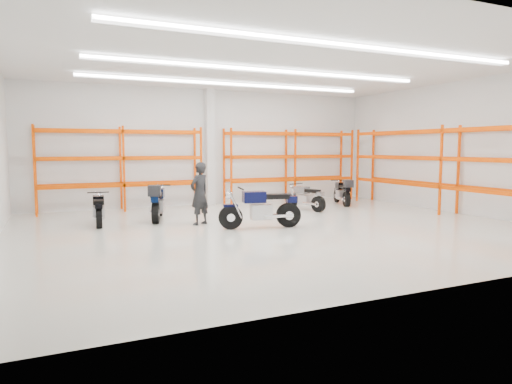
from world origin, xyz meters
name	(u,v)px	position (x,y,z in m)	size (l,w,h in m)	color
ground	(277,228)	(0.00, 0.00, 0.00)	(14.00, 14.00, 0.00)	beige
room_shell	(277,110)	(0.00, 0.03, 3.28)	(14.02, 12.02, 4.51)	silver
motorcycle_main	(264,209)	(-0.34, 0.14, 0.54)	(2.31, 0.90, 1.15)	black
motorcycle_back_a	(99,210)	(-4.50, 2.56, 0.43)	(0.62, 1.88, 0.92)	black
motorcycle_back_b	(157,203)	(-2.78, 2.66, 0.55)	(1.02, 2.21, 1.16)	black
motorcycle_back_c	(306,198)	(2.60, 2.80, 0.44)	(0.74, 1.88, 0.94)	black
motorcycle_back_d	(343,192)	(4.69, 3.54, 0.50)	(0.93, 1.97, 1.04)	black
standing_man	(200,194)	(-1.80, 1.45, 0.91)	(0.66, 0.44, 1.82)	black
structural_column	(210,148)	(0.00, 5.82, 2.25)	(0.32, 0.32, 4.50)	white
pallet_racking_back_left	(122,161)	(-3.40, 5.48, 1.79)	(5.67, 0.87, 3.00)	#EF3A00
pallet_racking_back_right	(290,159)	(3.40, 5.48, 1.79)	(5.67, 0.87, 3.00)	#EF3A00
pallet_racking_side	(450,161)	(6.48, 0.00, 1.81)	(0.87, 9.07, 3.00)	#EF3A00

